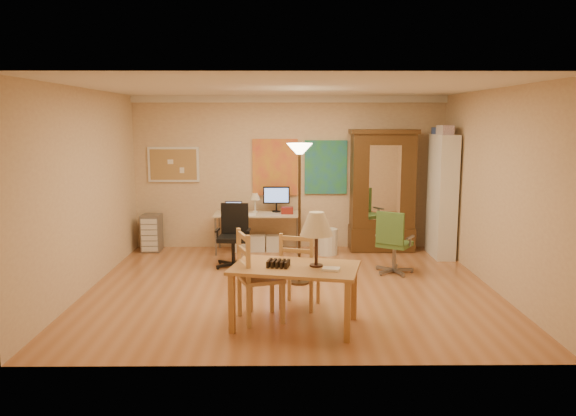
{
  "coord_description": "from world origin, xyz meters",
  "views": [
    {
      "loc": [
        -0.11,
        -7.47,
        2.28
      ],
      "look_at": [
        -0.04,
        0.3,
        1.06
      ],
      "focal_mm": 35.0,
      "sensor_mm": 36.0,
      "label": 1
    }
  ],
  "objects_px": {
    "dining_table": "(303,255)",
    "office_chair_black": "(234,250)",
    "computer_desk": "(259,228)",
    "office_chair_green": "(393,257)",
    "armoire": "(382,198)",
    "bookshelf": "(442,196)"
  },
  "relations": [
    {
      "from": "office_chair_green",
      "to": "bookshelf",
      "type": "relative_size",
      "value": 0.47
    },
    {
      "from": "office_chair_green",
      "to": "bookshelf",
      "type": "height_order",
      "value": "bookshelf"
    },
    {
      "from": "computer_desk",
      "to": "office_chair_green",
      "type": "distance_m",
      "value": 2.53
    },
    {
      "from": "office_chair_green",
      "to": "armoire",
      "type": "bearing_deg",
      "value": 87.04
    },
    {
      "from": "armoire",
      "to": "dining_table",
      "type": "bearing_deg",
      "value": -112.25
    },
    {
      "from": "office_chair_black",
      "to": "office_chair_green",
      "type": "relative_size",
      "value": 1.03
    },
    {
      "from": "armoire",
      "to": "bookshelf",
      "type": "xyz_separation_m",
      "value": [
        0.93,
        -0.44,
        0.09
      ]
    },
    {
      "from": "office_chair_black",
      "to": "office_chair_green",
      "type": "bearing_deg",
      "value": -10.0
    },
    {
      "from": "computer_desk",
      "to": "office_chair_green",
      "type": "height_order",
      "value": "computer_desk"
    },
    {
      "from": "office_chair_black",
      "to": "dining_table",
      "type": "bearing_deg",
      "value": -69.04
    },
    {
      "from": "computer_desk",
      "to": "bookshelf",
      "type": "distance_m",
      "value": 3.15
    },
    {
      "from": "armoire",
      "to": "bookshelf",
      "type": "relative_size",
      "value": 1.04
    },
    {
      "from": "office_chair_black",
      "to": "bookshelf",
      "type": "relative_size",
      "value": 0.48
    },
    {
      "from": "office_chair_green",
      "to": "armoire",
      "type": "height_order",
      "value": "armoire"
    },
    {
      "from": "dining_table",
      "to": "office_chair_green",
      "type": "distance_m",
      "value": 2.66
    },
    {
      "from": "computer_desk",
      "to": "bookshelf",
      "type": "relative_size",
      "value": 0.73
    },
    {
      "from": "dining_table",
      "to": "office_chair_black",
      "type": "distance_m",
      "value": 2.84
    },
    {
      "from": "dining_table",
      "to": "armoire",
      "type": "xyz_separation_m",
      "value": [
        1.52,
        3.7,
        0.11
      ]
    },
    {
      "from": "office_chair_green",
      "to": "computer_desk",
      "type": "bearing_deg",
      "value": 144.94
    },
    {
      "from": "computer_desk",
      "to": "office_chair_green",
      "type": "relative_size",
      "value": 1.56
    },
    {
      "from": "computer_desk",
      "to": "armoire",
      "type": "height_order",
      "value": "armoire"
    },
    {
      "from": "office_chair_black",
      "to": "armoire",
      "type": "relative_size",
      "value": 0.46
    }
  ]
}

